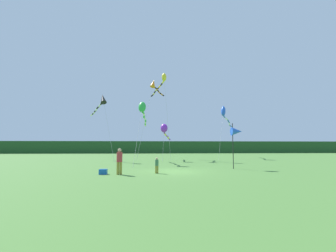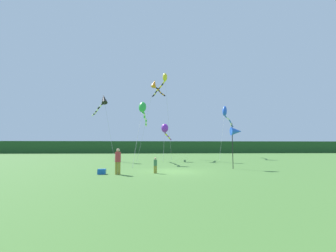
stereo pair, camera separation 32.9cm
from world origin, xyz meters
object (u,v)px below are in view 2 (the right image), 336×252
cooler_box (102,172)px  banner_flag_pole (236,132)px  person_adult (118,160)px  person_child (155,164)px  kite_orange (155,85)px  kite_black (103,101)px  kite_blue (225,113)px  kite_green (143,110)px  kite_purple (165,129)px  kite_yellow (163,81)px

cooler_box → banner_flag_pole: 11.13m
person_adult → person_child: 2.56m
banner_flag_pole → kite_orange: size_ratio=0.32×
kite_black → kite_blue: (18.28, 4.92, -0.69)m
kite_orange → person_child: bearing=-90.0°
person_adult → banner_flag_pole: banner_flag_pole is taller
kite_green → banner_flag_pole: bearing=-40.6°
person_child → banner_flag_pole: size_ratio=0.29×
kite_purple → kite_yellow: bearing=92.4°
banner_flag_pole → kite_green: (-8.12, 6.97, 2.88)m
banner_flag_pole → kite_purple: size_ratio=0.65×
person_adult → kite_blue: (13.76, 19.86, 6.22)m
kite_orange → kite_purple: size_ratio=2.03×
person_adult → kite_green: bearing=83.7°
kite_orange → kite_blue: 12.07m
banner_flag_pole → kite_green: 11.08m
kite_black → kite_orange: bearing=22.8°
banner_flag_pole → kite_black: size_ratio=0.42×
kite_green → kite_orange: bearing=80.0°
person_adult → cooler_box: bearing=169.2°
kite_purple → cooler_box: bearing=-109.3°
cooler_box → kite_yellow: 21.55m
cooler_box → kite_yellow: size_ratio=0.04×
kite_orange → kite_green: kite_orange is taller
kite_green → cooler_box: bearing=-102.5°
cooler_box → kite_green: size_ratio=0.05×
person_child → kite_yellow: 20.57m
person_child → kite_orange: 20.26m
kite_yellow → kite_purple: kite_yellow is taller
cooler_box → person_child: bearing=4.8°
person_adult → person_child: bearing=11.5°
cooler_box → kite_black: bearing=103.2°
person_adult → cooler_box: size_ratio=3.39×
kite_orange → kite_green: 9.35m
person_adult → cooler_box: (-1.08, 0.21, -0.78)m
banner_flag_pole → kite_blue: 17.76m
person_child → kite_green: 11.11m
kite_orange → kite_green: (-1.36, -7.74, -5.06)m
kite_orange → kite_green: size_ratio=1.22×
cooler_box → banner_flag_pole: banner_flag_pole is taller
person_child → kite_green: (-1.36, 9.65, 5.34)m
person_child → kite_purple: bearing=84.4°
person_adult → kite_blue: kite_blue is taller
person_adult → kite_blue: bearing=55.3°
person_adult → kite_yellow: size_ratio=0.14×
person_adult → kite_orange: size_ratio=0.14×
person_child → kite_blue: kite_blue is taller
kite_black → kite_green: (5.65, -4.79, -1.92)m
kite_orange → kite_yellow: kite_yellow is taller
kite_yellow → kite_blue: kite_yellow is taller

